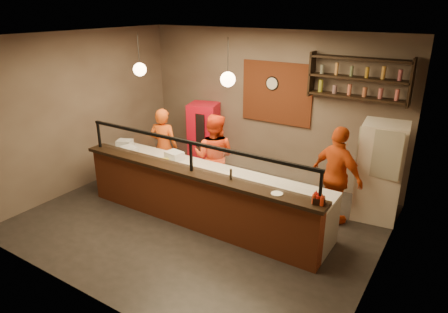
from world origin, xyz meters
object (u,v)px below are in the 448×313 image
Objects in this scene: fridge at (380,172)px; pepper_mill at (231,174)px; red_cooler at (204,135)px; cook_right at (337,176)px; condiment_caddy at (319,200)px; cook_left at (164,147)px; pizza_dough at (222,177)px; cook_mid at (214,157)px; wall_clock at (272,83)px.

fridge reaches higher than pepper_mill.
fridge is 4.09m from red_cooler.
cook_right is 10.22× the size of condiment_caddy.
cook_right is at bearing 168.17° from cook_left.
red_cooler is at bearing 131.52° from pizza_dough.
cook_left is at bearing 163.60° from condiment_caddy.
pizza_dough is 1.87m from condiment_caddy.
cook_left reaches higher than red_cooler.
cook_left is 9.24× the size of pepper_mill.
red_cooler is (-4.07, 0.37, -0.13)m from fridge.
condiment_caddy is 0.96× the size of pepper_mill.
fridge is at bearing 78.99° from condiment_caddy.
pizza_dough is (-2.23, -1.71, 0.01)m from fridge.
pizza_dough is at bearing -149.06° from fridge.
cook_right reaches higher than red_cooler.
pepper_mill is at bearing 71.00° from cook_right.
cook_right is 1.16× the size of red_cooler.
cook_left reaches higher than pepper_mill.
fridge reaches higher than cook_mid.
cook_mid is 2.36m from cook_right.
fridge is at bearing 47.56° from pepper_mill.
wall_clock is 0.66× the size of pizza_dough.
cook_mid is 9.56× the size of pepper_mill.
fridge reaches higher than red_cooler.
red_cooler is 8.43× the size of pepper_mill.
cook_mid is 1.06m from pizza_dough.
cook_mid is 1.13× the size of red_cooler.
pizza_dough is at bearing 141.37° from cook_left.
pepper_mill is (-1.86, -2.03, 0.26)m from fridge.
red_cooler is at bearing 132.73° from pepper_mill.
fridge is 2.81m from pizza_dough.
cook_left is at bearing -173.94° from fridge.
fridge is at bearing 37.50° from pizza_dough.
pizza_dough is at bearing -83.58° from wall_clock.
cook_right is at bearing 97.24° from condiment_caddy.
pizza_dough is 2.64× the size of condiment_caddy.
condiment_caddy is at bearing -1.01° from pepper_mill.
red_cooler is (-1.15, 1.28, -0.10)m from cook_mid.
condiment_caddy is at bearing -10.66° from pizza_dough.
wall_clock is at bearing 96.42° from pizza_dough.
pizza_dough is at bearing 169.34° from condiment_caddy.
cook_mid is 1.72m from red_cooler.
fridge is 1.17× the size of red_cooler.
fridge reaches higher than cook_left.
wall_clock is 0.18× the size of cook_left.
fridge is at bearing -15.21° from wall_clock.
cook_right is at bearing 48.34° from pepper_mill.
cook_mid is at bearing 131.00° from pizza_dough.
cook_right reaches higher than condiment_caddy.
pepper_mill is (0.64, -2.71, -0.95)m from wall_clock.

